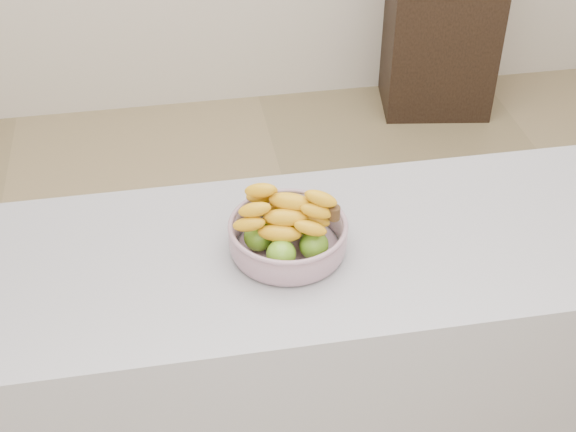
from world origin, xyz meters
name	(u,v)px	position (x,y,z in m)	size (l,w,h in m)	color
ground	(345,392)	(0.00, 0.00, 0.00)	(4.00, 4.00, 0.00)	#917E58
counter	(377,367)	(0.00, -0.29, 0.45)	(2.00, 0.60, 0.90)	gray
cabinet	(442,19)	(0.88, 1.78, 0.46)	(0.52, 0.41, 0.93)	black
fruit_bowl	(288,233)	(-0.24, -0.29, 0.95)	(0.27, 0.27, 0.16)	#A3AFC4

